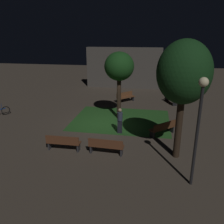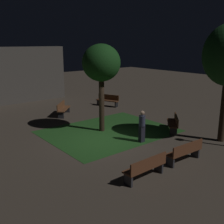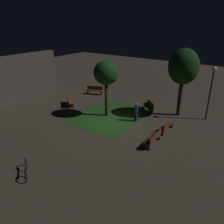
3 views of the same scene
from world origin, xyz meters
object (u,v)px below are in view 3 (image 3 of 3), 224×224
Objects in this scene: bench_lawn_edge at (149,106)px; bench_corner at (95,90)px; bench_back_row at (154,138)px; tree_lawn_side at (184,67)px; tree_tall_center at (106,74)px; bicycle at (26,169)px; bench_front_right at (70,101)px; bench_front_left at (167,126)px; lamp_post_near_wall at (212,84)px; pedestrian at (136,111)px.

bench_lawn_edge and bench_corner have the same top height.
bench_back_row is 1.10× the size of bench_lawn_edge.
tree_tall_center is at bearing 126.00° from tree_lawn_side.
bench_corner is 1.30× the size of bicycle.
bicycle is at bearing 173.46° from bench_lawn_edge.
bench_lawn_edge is 12.13m from bicycle.
bench_lawn_edge is at bearing 102.94° from tree_lawn_side.
bench_front_right is 1.14× the size of bicycle.
bicycle is at bearing -172.56° from tree_tall_center.
bench_front_left and bench_lawn_edge have the same top height.
tree_lawn_side reaches higher than lamp_post_near_wall.
lamp_post_near_wall is at bearing -60.69° from tree_tall_center.
bench_corner is (0.96, 7.18, 0.00)m from bench_lawn_edge.
bench_front_left is 1.11× the size of bench_lawn_edge.
bench_front_left is 9.83m from bench_front_right.
tree_lawn_side is 5.24m from pedestrian.
bench_corner is at bearing 24.01° from bicycle.
tree_tall_center is (0.04, -4.34, 3.23)m from bench_front_right.
pedestrian is (9.41, -1.50, 0.51)m from bicycle.
tree_lawn_side is at bearing -92.26° from bench_corner.
tree_lawn_side is (-0.38, -9.71, 3.73)m from bench_corner.
bicycle is 0.88× the size of pedestrian.
bench_front_right is at bearing 109.56° from lamp_post_near_wall.
lamp_post_near_wall is at bearing -25.03° from bench_front_left.
bench_front_left is 0.41× the size of lamp_post_near_wall.
bench_front_left and bench_corner have the same top height.
pedestrian reaches higher than bench_front_left.
bench_front_right is 10.79m from tree_lawn_side.
bench_back_row is 0.99× the size of bench_front_left.
bench_corner is 10.41m from tree_lawn_side.
bench_corner is (6.21, 10.11, 0.00)m from bench_back_row.
bench_front_left is 1.12× the size of bench_front_right.
tree_tall_center is 6.29m from tree_lawn_side.
bench_back_row is at bearing -132.88° from pedestrian.
bench_front_right is 0.37× the size of lamp_post_near_wall.
bench_back_row is at bearing -180.00° from bench_front_left.
tree_tall_center reaches higher than bench_corner.
bench_lawn_edge is (5.25, 2.93, 0.00)m from bench_back_row.
pedestrian is at bearing -9.06° from bicycle.
tree_tall_center is 2.96× the size of pedestrian.
pedestrian is (-3.22, 2.41, -3.36)m from tree_lawn_side.
bench_front_right is 0.88× the size of bench_corner.
tree_lawn_side reaches higher than bench_front_left.
tree_lawn_side is at bearing -54.00° from tree_tall_center.
tree_tall_center is 1.07× the size of lamp_post_near_wall.
pedestrian reaches higher than bench_corner.
tree_tall_center is at bearing 91.68° from bench_front_left.
bench_front_right is (-0.20, 9.82, 0.00)m from bench_front_left.
bench_corner is 12.22m from lamp_post_near_wall.
tree_lawn_side is 1.28× the size of lamp_post_near_wall.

